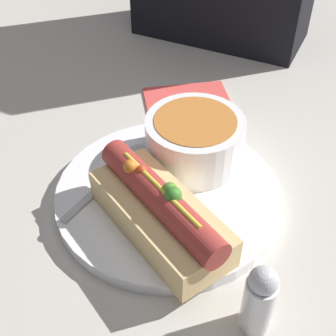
# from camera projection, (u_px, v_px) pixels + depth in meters

# --- Properties ---
(ground_plane) EXTENTS (4.00, 4.00, 0.00)m
(ground_plane) POSITION_uv_depth(u_px,v_px,m) (168.00, 200.00, 0.54)
(ground_plane) COLOR #BCB7AD
(dinner_plate) EXTENTS (0.25, 0.25, 0.02)m
(dinner_plate) POSITION_uv_depth(u_px,v_px,m) (168.00, 195.00, 0.53)
(dinner_plate) COLOR white
(dinner_plate) RESTS_ON ground_plane
(hot_dog) EXTENTS (0.18, 0.14, 0.07)m
(hot_dog) POSITION_uv_depth(u_px,v_px,m) (160.00, 212.00, 0.47)
(hot_dog) COLOR #E5C17F
(hot_dog) RESTS_ON dinner_plate
(soup_bowl) EXTENTS (0.12, 0.12, 0.06)m
(soup_bowl) POSITION_uv_depth(u_px,v_px,m) (195.00, 138.00, 0.54)
(soup_bowl) COLOR white
(soup_bowl) RESTS_ON dinner_plate
(spoon) EXTENTS (0.04, 0.15, 0.01)m
(spoon) POSITION_uv_depth(u_px,v_px,m) (124.00, 164.00, 0.55)
(spoon) COLOR #B7B7BC
(spoon) RESTS_ON dinner_plate
(napkin) EXTENTS (0.14, 0.12, 0.01)m
(napkin) POSITION_uv_depth(u_px,v_px,m) (186.00, 96.00, 0.69)
(napkin) COLOR #E04C47
(napkin) RESTS_ON ground_plane
(salt_shaker) EXTENTS (0.03, 0.03, 0.08)m
(salt_shaker) POSITION_uv_depth(u_px,v_px,m) (259.00, 300.00, 0.40)
(salt_shaker) COLOR silver
(salt_shaker) RESTS_ON ground_plane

